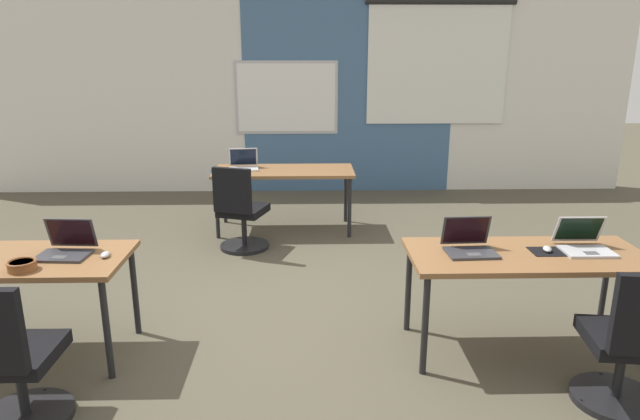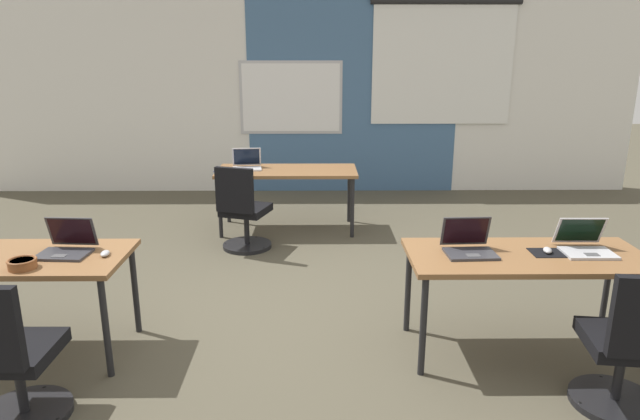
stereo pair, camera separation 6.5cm
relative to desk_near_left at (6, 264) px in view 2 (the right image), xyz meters
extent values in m
plane|color=#4C4738|center=(1.75, 0.60, -0.66)|extent=(24.00, 24.00, 0.00)
cube|color=silver|center=(1.75, 4.80, 0.74)|extent=(10.00, 0.20, 2.80)
cube|color=#42668E|center=(2.62, 4.69, 0.74)|extent=(3.03, 0.01, 2.80)
cube|color=#B7B7BC|center=(1.73, 4.69, 0.72)|extent=(1.48, 0.02, 1.04)
cube|color=white|center=(1.73, 4.68, 0.72)|extent=(1.40, 0.02, 0.96)
cube|color=white|center=(3.89, 4.67, 1.17)|extent=(2.00, 0.02, 1.64)
cylinder|color=black|center=(3.89, 4.67, 2.04)|extent=(2.10, 0.10, 0.10)
cube|color=brown|center=(0.00, 0.00, 0.04)|extent=(1.60, 0.70, 0.04)
cylinder|color=black|center=(0.74, -0.30, -0.32)|extent=(0.04, 0.04, 0.68)
cylinder|color=black|center=(0.74, 0.30, -0.32)|extent=(0.04, 0.04, 0.68)
cube|color=brown|center=(3.50, 0.00, 0.04)|extent=(1.60, 0.70, 0.04)
cylinder|color=black|center=(2.76, -0.30, -0.32)|extent=(0.04, 0.04, 0.68)
cylinder|color=black|center=(2.76, 0.30, -0.32)|extent=(0.04, 0.04, 0.68)
cylinder|color=black|center=(4.24, 0.30, -0.32)|extent=(0.04, 0.04, 0.68)
cube|color=brown|center=(1.75, 2.80, 0.04)|extent=(1.60, 0.70, 0.04)
cylinder|color=black|center=(1.01, 2.50, -0.32)|extent=(0.04, 0.04, 0.68)
cylinder|color=black|center=(2.49, 2.50, -0.32)|extent=(0.04, 0.04, 0.68)
cylinder|color=black|center=(1.01, 3.10, -0.32)|extent=(0.04, 0.04, 0.68)
cylinder|color=black|center=(2.49, 3.10, -0.32)|extent=(0.04, 0.04, 0.68)
cube|color=#333338|center=(3.11, -0.02, 0.07)|extent=(0.34, 0.25, 0.02)
cube|color=#4C4C4F|center=(3.11, -0.07, 0.08)|extent=(0.09, 0.06, 0.00)
cube|color=#333338|center=(3.11, 0.13, 0.18)|extent=(0.33, 0.08, 0.21)
cube|color=black|center=(3.11, 0.12, 0.19)|extent=(0.30, 0.07, 0.19)
cube|color=#333338|center=(0.39, 0.00, 0.07)|extent=(0.34, 0.25, 0.02)
cube|color=#4C4C4F|center=(0.39, -0.05, 0.08)|extent=(0.09, 0.07, 0.00)
cube|color=#333338|center=(0.40, 0.14, 0.18)|extent=(0.33, 0.09, 0.21)
cube|color=black|center=(0.40, 0.14, 0.19)|extent=(0.30, 0.08, 0.19)
ellipsoid|color=#B2B2B7|center=(0.67, -0.01, 0.08)|extent=(0.07, 0.11, 0.03)
cylinder|color=black|center=(0.39, -0.72, -0.64)|extent=(0.52, 0.52, 0.04)
cylinder|color=black|center=(0.39, -0.72, -0.45)|extent=(0.06, 0.06, 0.34)
cube|color=black|center=(0.39, -0.72, -0.24)|extent=(0.44, 0.44, 0.08)
sphere|color=black|center=(0.40, -0.49, -0.64)|extent=(0.04, 0.04, 0.04)
cube|color=#B7B7BC|center=(3.90, -0.01, 0.07)|extent=(0.33, 0.23, 0.02)
cube|color=#4C4C4F|center=(3.90, -0.06, 0.08)|extent=(0.09, 0.06, 0.00)
cube|color=#B7B7BC|center=(3.91, 0.15, 0.18)|extent=(0.33, 0.10, 0.20)
cube|color=black|center=(3.91, 0.14, 0.18)|extent=(0.30, 0.08, 0.18)
cube|color=black|center=(3.64, 0.02, 0.06)|extent=(0.22, 0.19, 0.00)
ellipsoid|color=#B2B2B7|center=(3.64, 0.02, 0.08)|extent=(0.08, 0.11, 0.03)
cylinder|color=black|center=(3.86, -0.63, -0.64)|extent=(0.52, 0.52, 0.04)
cylinder|color=black|center=(3.86, -0.63, -0.45)|extent=(0.06, 0.06, 0.34)
cube|color=black|center=(3.86, -0.63, -0.24)|extent=(0.49, 0.49, 0.08)
sphere|color=black|center=(3.89, -0.40, -0.64)|extent=(0.04, 0.04, 0.04)
sphere|color=black|center=(3.63, -0.68, -0.64)|extent=(0.04, 0.04, 0.04)
cube|color=silver|center=(1.29, 2.80, 0.07)|extent=(0.35, 0.27, 0.02)
cube|color=#4C4C4F|center=(1.30, 2.75, 0.08)|extent=(0.10, 0.07, 0.00)
cube|color=silver|center=(1.27, 2.94, 0.18)|extent=(0.34, 0.11, 0.21)
cube|color=black|center=(1.27, 2.94, 0.19)|extent=(0.30, 0.09, 0.19)
cube|color=navy|center=(1.04, 2.77, 0.06)|extent=(0.22, 0.19, 0.00)
ellipsoid|color=silver|center=(1.04, 2.77, 0.08)|extent=(0.07, 0.10, 0.03)
cylinder|color=black|center=(1.34, 2.17, -0.64)|extent=(0.52, 0.52, 0.04)
cylinder|color=black|center=(1.34, 2.17, -0.45)|extent=(0.06, 0.06, 0.34)
cube|color=black|center=(1.34, 2.17, -0.24)|extent=(0.56, 0.56, 0.08)
cube|color=black|center=(1.26, 1.93, 0.03)|extent=(0.40, 0.18, 0.46)
sphere|color=black|center=(1.41, 2.39, -0.64)|extent=(0.04, 0.04, 0.04)
sphere|color=black|center=(1.53, 2.03, -0.64)|extent=(0.04, 0.04, 0.04)
sphere|color=black|center=(1.11, 2.17, -0.64)|extent=(0.04, 0.04, 0.04)
cylinder|color=brown|center=(0.23, -0.22, 0.09)|extent=(0.17, 0.17, 0.05)
torus|color=brown|center=(0.23, -0.22, 0.11)|extent=(0.18, 0.18, 0.02)
cylinder|color=#B26628|center=(0.23, -0.22, 0.11)|extent=(0.14, 0.14, 0.01)
camera|label=1|loc=(2.01, -3.52, 1.38)|focal=31.42mm
camera|label=2|loc=(2.07, -3.52, 1.38)|focal=31.42mm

